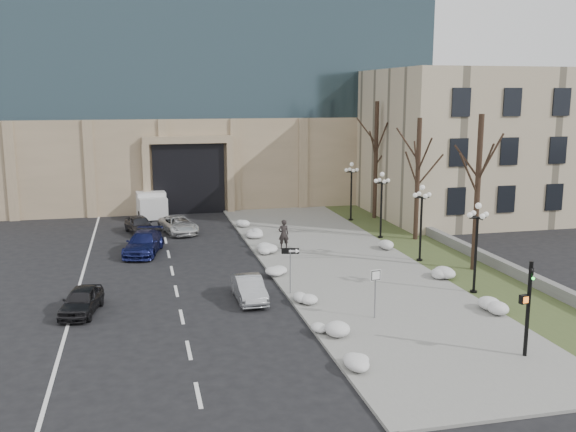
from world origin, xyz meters
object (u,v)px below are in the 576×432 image
object	(u,v)px
car_a	(82,301)
pedestrian	(284,234)
car_d	(178,225)
lamppost_c	(382,196)
traffic_signal	(527,311)
one_way_sign	(293,257)
keep_sign	(375,283)
lamppost_a	(477,236)
car_b	(249,289)
lamppost_d	(351,183)
box_truck	(150,202)
lamppost_b	(421,213)
car_c	(144,243)

from	to	relation	value
car_a	pedestrian	size ratio (longest dim) A/B	1.89
car_d	lamppost_c	distance (m)	14.92
car_d	traffic_signal	xyz separation A→B (m)	(11.56, -26.03, 1.32)
one_way_sign	traffic_signal	distance (m)	11.86
keep_sign	lamppost_a	distance (m)	6.90
car_b	lamppost_d	world-z (taller)	lamppost_d
car_b	lamppost_c	bearing A→B (deg)	43.90
car_d	lamppost_a	xyz separation A→B (m)	(13.75, -18.22, 2.45)
car_a	box_truck	size ratio (longest dim) A/B	0.54
lamppost_b	lamppost_d	size ratio (longest dim) A/B	1.00
one_way_sign	lamppost_a	size ratio (longest dim) A/B	0.52
lamppost_a	car_c	bearing A→B (deg)	142.69
car_a	one_way_sign	world-z (taller)	one_way_sign
lamppost_a	car_a	bearing A→B (deg)	175.36
pedestrian	lamppost_a	xyz separation A→B (m)	(7.40, -11.33, 1.99)
car_b	pedestrian	size ratio (longest dim) A/B	1.93
lamppost_c	lamppost_d	bearing A→B (deg)	90.00
pedestrian	lamppost_d	xyz separation A→B (m)	(7.40, 8.17, 1.99)
car_b	pedestrian	distance (m)	10.48
car_a	box_truck	xyz separation A→B (m)	(3.68, 24.78, 0.40)
car_b	lamppost_c	xyz separation A→B (m)	(11.37, 11.36, 2.46)
lamppost_b	pedestrian	bearing A→B (deg)	146.84
keep_sign	lamppost_c	size ratio (longest dim) A/B	0.50
car_b	car_c	world-z (taller)	car_c
car_a	traffic_signal	xyz separation A→B (m)	(17.10, -9.38, 1.32)
car_a	lamppost_b	size ratio (longest dim) A/B	0.76
car_a	lamppost_d	xyz separation A→B (m)	(19.30, 17.93, 2.45)
car_b	lamppost_d	size ratio (longest dim) A/B	0.78
traffic_signal	keep_sign	bearing A→B (deg)	117.15
lamppost_a	lamppost_b	world-z (taller)	same
car_b	keep_sign	world-z (taller)	keep_sign
car_b	lamppost_a	xyz separation A→B (m)	(11.37, -1.64, 2.46)
pedestrian	lamppost_c	bearing A→B (deg)	-168.11
keep_sign	lamppost_b	bearing A→B (deg)	47.63
box_truck	car_b	bearing A→B (deg)	-84.97
car_c	lamppost_b	size ratio (longest dim) A/B	1.01
box_truck	car_c	bearing A→B (deg)	-97.63
one_way_sign	keep_sign	xyz separation A→B (m)	(2.74, -4.32, -0.31)
car_c	lamppost_d	world-z (taller)	lamppost_d
car_b	car_d	distance (m)	16.75
traffic_signal	lamppost_d	size ratio (longest dim) A/B	0.82
keep_sign	lamppost_a	size ratio (longest dim) A/B	0.50
car_d	traffic_signal	bearing A→B (deg)	-79.82
lamppost_a	lamppost_d	world-z (taller)	same
one_way_sign	lamppost_d	bearing A→B (deg)	76.04
pedestrian	lamppost_d	world-z (taller)	lamppost_d
box_truck	keep_sign	distance (m)	30.27
lamppost_b	one_way_sign	bearing A→B (deg)	-152.91
keep_sign	pedestrian	bearing A→B (deg)	87.31
lamppost_a	lamppost_d	size ratio (longest dim) A/B	1.00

